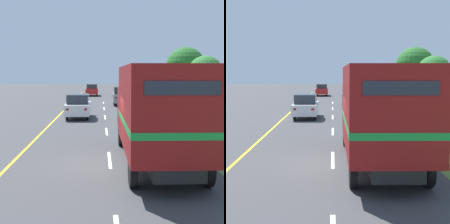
# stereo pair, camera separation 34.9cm
# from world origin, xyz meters

# --- Properties ---
(ground_plane) EXTENTS (200.00, 200.00, 0.00)m
(ground_plane) POSITION_xyz_m (0.00, 0.00, 0.00)
(ground_plane) COLOR #3D3D3F
(edge_line_yellow) EXTENTS (0.12, 67.24, 0.01)m
(edge_line_yellow) POSITION_xyz_m (-3.70, 16.14, 0.00)
(edge_line_yellow) COLOR yellow
(edge_line_yellow) RESTS_ON ground
(centre_dash_near) EXTENTS (0.12, 2.60, 0.01)m
(centre_dash_near) POSITION_xyz_m (0.00, 0.65, 0.00)
(centre_dash_near) COLOR white
(centre_dash_near) RESTS_ON ground
(centre_dash_mid_a) EXTENTS (0.12, 2.60, 0.01)m
(centre_dash_mid_a) POSITION_xyz_m (0.00, 7.25, 0.00)
(centre_dash_mid_a) COLOR white
(centre_dash_mid_a) RESTS_ON ground
(centre_dash_mid_b) EXTENTS (0.12, 2.60, 0.01)m
(centre_dash_mid_b) POSITION_xyz_m (0.00, 13.85, 0.00)
(centre_dash_mid_b) COLOR white
(centre_dash_mid_b) RESTS_ON ground
(centre_dash_far) EXTENTS (0.12, 2.60, 0.01)m
(centre_dash_far) POSITION_xyz_m (0.00, 20.45, 0.00)
(centre_dash_far) COLOR white
(centre_dash_far) RESTS_ON ground
(centre_dash_farthest) EXTENTS (0.12, 2.60, 0.01)m
(centre_dash_farthest) POSITION_xyz_m (0.00, 27.05, 0.00)
(centre_dash_farthest) COLOR white
(centre_dash_farthest) RESTS_ON ground
(horse_trailer_truck) EXTENTS (2.60, 7.96, 3.61)m
(horse_trailer_truck) POSITION_xyz_m (1.71, -0.29, 2.01)
(horse_trailer_truck) COLOR black
(horse_trailer_truck) RESTS_ON ground
(lead_car_white) EXTENTS (1.80, 4.06, 1.81)m
(lead_car_white) POSITION_xyz_m (-2.02, 13.34, 0.92)
(lead_car_white) COLOR black
(lead_car_white) RESTS_ON ground
(lead_car_grey_ahead) EXTENTS (1.80, 4.45, 1.95)m
(lead_car_grey_ahead) POSITION_xyz_m (1.87, 24.20, 0.98)
(lead_car_grey_ahead) COLOR black
(lead_car_grey_ahead) RESTS_ON ground
(lead_car_red_ahead) EXTENTS (1.80, 4.36, 1.78)m
(lead_car_red_ahead) POSITION_xyz_m (-1.62, 39.71, 0.91)
(lead_car_red_ahead) COLOR black
(lead_car_red_ahead) RESTS_ON ground
(highway_sign) EXTENTS (2.16, 0.09, 2.82)m
(highway_sign) POSITION_xyz_m (6.75, 7.62, 1.76)
(highway_sign) COLOR #9E9EA3
(highway_sign) RESTS_ON ground
(roadside_tree_mid) EXTENTS (3.28, 3.28, 5.05)m
(roadside_tree_mid) POSITION_xyz_m (9.53, 19.72, 3.39)
(roadside_tree_mid) COLOR brown
(roadside_tree_mid) RESTS_ON ground
(roadside_tree_far) EXTENTS (4.73, 4.73, 6.55)m
(roadside_tree_far) POSITION_xyz_m (9.97, 29.05, 4.19)
(roadside_tree_far) COLOR brown
(roadside_tree_far) RESTS_ON ground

